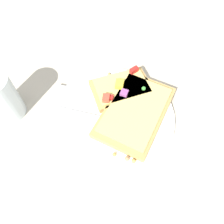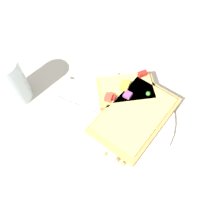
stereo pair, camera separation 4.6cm
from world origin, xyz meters
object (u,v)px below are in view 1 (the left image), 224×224
Objects in this scene: pizza_slice_main at (135,111)px; drinking_glass at (1,98)px; plate at (112,116)px; knife at (90,94)px; pizza_slice_corner at (121,88)px; fork at (95,118)px.

drinking_glass is at bearing 114.47° from pizza_slice_main.
plate is at bearing -60.49° from drinking_glass.
drinking_glass is (-0.11, 0.20, 0.05)m from plate.
knife is 1.26× the size of pizza_slice_corner.
plate is 2.57× the size of drinking_glass.
pizza_slice_corner is 1.49× the size of drinking_glass.
drinking_glass reaches higher than plate.
fork is at bearing -64.42° from drinking_glass.
pizza_slice_corner is (0.07, 0.02, 0.02)m from plate.
drinking_glass is (-0.08, 0.17, 0.04)m from fork.
knife is (0.02, 0.07, 0.01)m from plate.
plate is 1.38× the size of fork.
fork is 0.20m from drinking_glass.
plate is 1.72× the size of pizza_slice_corner.
fork is at bearing -65.53° from knife.
pizza_slice_main is at bearing 24.10° from fork.
drinking_glass is at bearing 119.51° from plate.
knife is at bearing -10.62° from pizza_slice_corner.
fork is 0.99× the size of knife.
pizza_slice_corner is at bearing 51.69° from pizza_slice_main.
pizza_slice_main is at bearing 95.52° from pizza_slice_corner.
drinking_glass reaches higher than pizza_slice_main.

